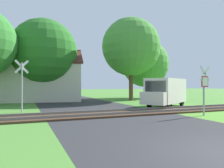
# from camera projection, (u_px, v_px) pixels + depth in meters

# --- Properties ---
(road_asphalt) EXTENTS (7.43, 80.00, 0.01)m
(road_asphalt) POSITION_uv_depth(u_px,v_px,m) (178.00, 138.00, 7.20)
(road_asphalt) COLOR #2D2D30
(road_asphalt) RESTS_ON ground
(rail_track) EXTENTS (60.00, 2.60, 0.22)m
(rail_track) POSITION_uv_depth(u_px,v_px,m) (111.00, 114.00, 12.80)
(rail_track) COLOR #422D1E
(rail_track) RESTS_ON ground
(stop_sign_near) EXTENTS (0.87, 0.21, 2.83)m
(stop_sign_near) POSITION_uv_depth(u_px,v_px,m) (204.00, 86.00, 12.31)
(stop_sign_near) COLOR #9E9EA5
(stop_sign_near) RESTS_ON ground
(crossing_sign_far) EXTENTS (0.86, 0.23, 3.34)m
(crossing_sign_far) POSITION_uv_depth(u_px,v_px,m) (22.00, 82.00, 13.75)
(crossing_sign_far) COLOR #9E9EA5
(crossing_sign_far) RESTS_ON ground
(house) EXTENTS (9.47, 6.44, 5.69)m
(house) POSITION_uv_depth(u_px,v_px,m) (40.00, 81.00, 23.54)
(house) COLOR beige
(house) RESTS_ON ground
(tree_far) EXTENTS (6.23, 6.23, 7.70)m
(tree_far) POSITION_uv_depth(u_px,v_px,m) (145.00, 64.00, 29.09)
(tree_far) COLOR #513823
(tree_far) RESTS_ON ground
(tree_right) EXTENTS (6.47, 6.47, 9.23)m
(tree_right) POSITION_uv_depth(u_px,v_px,m) (131.00, 47.00, 24.28)
(tree_right) COLOR #513823
(tree_right) RESTS_ON ground
(tree_center) EXTENTS (6.88, 6.88, 8.59)m
(tree_center) POSITION_uv_depth(u_px,v_px,m) (44.00, 52.00, 22.60)
(tree_center) COLOR #513823
(tree_center) RESTS_ON ground
(mail_truck) EXTENTS (5.13, 4.20, 2.24)m
(mail_truck) POSITION_uv_depth(u_px,v_px,m) (165.00, 91.00, 17.24)
(mail_truck) COLOR silver
(mail_truck) RESTS_ON ground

